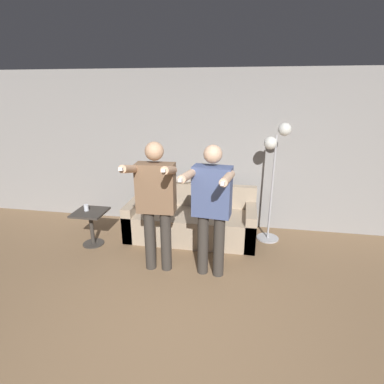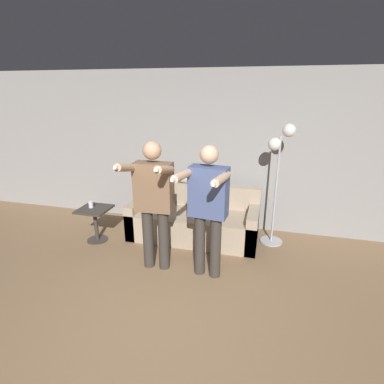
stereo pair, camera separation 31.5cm
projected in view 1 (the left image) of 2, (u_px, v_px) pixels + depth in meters
The scene contains 9 objects.
ground_plane at pixel (162, 367), 2.59m from camera, with size 16.00×16.00×0.00m, color #846647.
wall_back at pixel (208, 151), 5.00m from camera, with size 10.00×0.05×2.60m.
couch at pixel (191, 221), 4.82m from camera, with size 2.02×0.82×0.81m.
person_left at pixel (156, 199), 3.70m from camera, with size 0.56×0.68×1.71m.
person_right at pixel (211, 203), 3.59m from camera, with size 0.58×0.72×1.69m.
cat at pixel (183, 179), 4.93m from camera, with size 0.49×0.13×0.16m.
floor_lamp at pixel (275, 157), 4.40m from camera, with size 0.37×0.35×1.84m.
side_table at pixel (91, 221), 4.54m from camera, with size 0.46×0.46×0.55m.
cup at pixel (86, 208), 4.50m from camera, with size 0.07×0.07×0.10m.
Camera 1 is at (0.60, -1.88, 2.28)m, focal length 28.00 mm.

